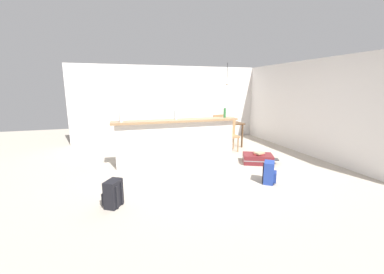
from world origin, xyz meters
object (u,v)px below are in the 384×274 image
(backpack_blue, at_px, (269,173))
(book_stack, at_px, (259,153))
(suitcase_flat_maroon, at_px, (258,159))
(pendant_lamp, at_px, (227,81))
(dining_chair_far_side, at_px, (216,127))
(bottle_white, at_px, (121,116))
(dining_table, at_px, (223,125))
(backpack_black, at_px, (113,194))
(dining_chair_near_partition, at_px, (230,133))
(bottle_clear, at_px, (176,115))
(bottle_green, at_px, (225,113))

(backpack_blue, relative_size, book_stack, 1.59)
(suitcase_flat_maroon, bearing_deg, pendant_lamp, 89.92)
(dining_chair_far_side, relative_size, book_stack, 3.51)
(suitcase_flat_maroon, distance_m, book_stack, 0.14)
(bottle_white, xyz_separation_m, dining_table, (3.01, 1.35, -0.56))
(pendant_lamp, xyz_separation_m, book_stack, (-0.00, -1.88, -1.72))
(pendant_lamp, bearing_deg, dining_chair_far_side, 98.24)
(suitcase_flat_maroon, relative_size, backpack_black, 2.12)
(dining_table, relative_size, dining_chair_far_side, 1.18)
(bottle_white, bearing_deg, suitcase_flat_maroon, -9.36)
(suitcase_flat_maroon, bearing_deg, bottle_white, 170.64)
(pendant_lamp, bearing_deg, bottle_white, -156.69)
(dining_chair_near_partition, bearing_deg, pendant_lamp, 77.83)
(suitcase_flat_maroon, bearing_deg, backpack_black, -159.66)
(bottle_clear, relative_size, pendant_lamp, 0.32)
(pendant_lamp, bearing_deg, bottle_clear, -147.40)
(book_stack, bearing_deg, pendant_lamp, 89.88)
(bottle_white, xyz_separation_m, dining_chair_far_side, (3.03, 1.88, -0.69))
(bottle_green, xyz_separation_m, dining_chair_near_partition, (0.52, 0.73, -0.66))
(book_stack, bearing_deg, dining_chair_far_side, 91.78)
(dining_table, distance_m, book_stack, 1.93)
(dining_table, distance_m, backpack_blue, 3.05)
(bottle_white, bearing_deg, dining_table, 24.09)
(dining_chair_far_side, bearing_deg, bottle_clear, -135.74)
(bottle_green, bearing_deg, backpack_blue, -84.94)
(dining_chair_near_partition, distance_m, suitcase_flat_maroon, 1.39)
(dining_chair_far_side, relative_size, pendant_lamp, 1.44)
(suitcase_flat_maroon, relative_size, backpack_blue, 2.12)
(bottle_white, relative_size, suitcase_flat_maroon, 0.32)
(bottle_clear, height_order, dining_table, bottle_clear)
(backpack_black, distance_m, backpack_blue, 2.83)
(dining_chair_near_partition, distance_m, backpack_black, 4.10)
(bottle_white, bearing_deg, dining_chair_far_side, 31.92)
(book_stack, bearing_deg, dining_chair_near_partition, 94.63)
(bottle_white, height_order, pendant_lamp, pendant_lamp)
(bottle_clear, distance_m, backpack_black, 2.56)
(suitcase_flat_maroon, xyz_separation_m, book_stack, (-0.00, -0.03, 0.14))
(pendant_lamp, bearing_deg, book_stack, -90.12)
(bottle_green, bearing_deg, backpack_black, -145.81)
(pendant_lamp, height_order, suitcase_flat_maroon, pendant_lamp)
(backpack_black, height_order, backpack_blue, same)
(bottle_clear, distance_m, dining_chair_far_side, 2.57)
(backpack_black, bearing_deg, bottle_green, 34.19)
(dining_table, bearing_deg, bottle_white, -155.91)
(bottle_white, distance_m, dining_chair_far_side, 3.63)
(dining_table, height_order, dining_chair_near_partition, dining_chair_near_partition)
(bottle_white, relative_size, backpack_blue, 0.68)
(bottle_green, distance_m, suitcase_flat_maroon, 1.37)
(bottle_green, height_order, book_stack, bottle_green)
(backpack_black, distance_m, book_stack, 3.52)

